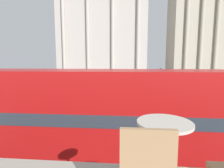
{
  "coord_description": "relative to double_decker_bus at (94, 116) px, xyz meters",
  "views": [
    {
      "loc": [
        0.69,
        -2.22,
        4.51
      ],
      "look_at": [
        -0.83,
        15.72,
        2.27
      ],
      "focal_mm": 28.0,
      "sensor_mm": 36.0,
      "label": 1
    }
  ],
  "objects": [
    {
      "name": "plaza_building_right",
      "position": [
        28.33,
        47.45,
        10.3
      ],
      "size": [
        29.12,
        11.69,
        25.35
      ],
      "color": "#B2A893",
      "rests_on": "ground_plane"
    },
    {
      "name": "pedestrian_grey",
      "position": [
        -0.89,
        12.01,
        -1.32
      ],
      "size": [
        0.32,
        0.32,
        1.79
      ],
      "rotation": [
        0.0,
        0.0,
        5.62
      ],
      "color": "#282B33",
      "rests_on": "ground_plane"
    },
    {
      "name": "traffic_light_mid",
      "position": [
        -4.76,
        12.03,
        0.13
      ],
      "size": [
        0.42,
        0.24,
        3.81
      ],
      "color": "black",
      "rests_on": "ground_plane"
    },
    {
      "name": "traffic_light_far",
      "position": [
        6.48,
        20.51,
        0.03
      ],
      "size": [
        0.42,
        0.24,
        3.65
      ],
      "color": "black",
      "rests_on": "ground_plane"
    },
    {
      "name": "cafe_dining_table",
      "position": [
        1.73,
        -4.89,
        1.32
      ],
      "size": [
        0.6,
        0.6,
        0.73
      ],
      "color": "#2D2D30",
      "rests_on": "cafe_floor_slab"
    },
    {
      "name": "plaza_building_left",
      "position": [
        -5.69,
        45.26,
        10.71
      ],
      "size": [
        25.11,
        12.09,
        26.15
      ],
      "color": "#BCB2A8",
      "rests_on": "ground_plane"
    },
    {
      "name": "traffic_light_near",
      "position": [
        5.06,
        4.93,
        0.13
      ],
      "size": [
        0.42,
        0.24,
        3.81
      ],
      "color": "black",
      "rests_on": "ground_plane"
    },
    {
      "name": "pedestrian_red",
      "position": [
        5.69,
        17.09,
        -1.41
      ],
      "size": [
        0.32,
        0.32,
        1.65
      ],
      "rotation": [
        0.0,
        0.0,
        6.06
      ],
      "color": "#282B33",
      "rests_on": "ground_plane"
    },
    {
      "name": "double_decker_bus",
      "position": [
        0.0,
        0.0,
        0.0
      ],
      "size": [
        10.68,
        2.71,
        4.21
      ],
      "rotation": [
        0.0,
        0.0,
        0.01
      ],
      "color": "black",
      "rests_on": "ground_plane"
    }
  ]
}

